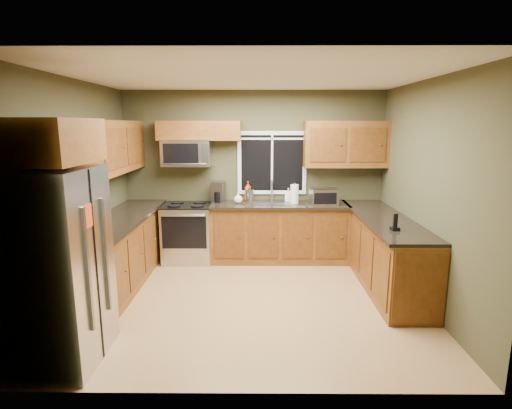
{
  "coord_description": "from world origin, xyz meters",
  "views": [
    {
      "loc": [
        0.09,
        -4.7,
        2.17
      ],
      "look_at": [
        0.05,
        0.35,
        1.15
      ],
      "focal_mm": 28.0,
      "sensor_mm": 36.0,
      "label": 1
    }
  ],
  "objects_px": {
    "cordless_phone": "(395,225)",
    "microwave": "(187,153)",
    "toaster_oven": "(324,197)",
    "refrigerator": "(57,267)",
    "range": "(188,232)",
    "kettle": "(250,195)",
    "soap_bottle_c": "(238,198)",
    "soap_bottle_a": "(248,191)",
    "paper_towel_roll": "(294,194)",
    "soap_bottle_b": "(288,195)",
    "coffee_maker": "(218,192)"
  },
  "relations": [
    {
      "from": "cordless_phone",
      "to": "microwave",
      "type": "bearing_deg",
      "value": 147.49
    },
    {
      "from": "microwave",
      "to": "toaster_oven",
      "type": "distance_m",
      "value": 2.25
    },
    {
      "from": "refrigerator",
      "to": "cordless_phone",
      "type": "distance_m",
      "value": 3.62
    },
    {
      "from": "range",
      "to": "kettle",
      "type": "xyz_separation_m",
      "value": [
        0.99,
        0.18,
        0.58
      ]
    },
    {
      "from": "soap_bottle_c",
      "to": "refrigerator",
      "type": "bearing_deg",
      "value": -118.14
    },
    {
      "from": "kettle",
      "to": "soap_bottle_a",
      "type": "bearing_deg",
      "value": 121.49
    },
    {
      "from": "microwave",
      "to": "paper_towel_roll",
      "type": "height_order",
      "value": "microwave"
    },
    {
      "from": "refrigerator",
      "to": "soap_bottle_b",
      "type": "height_order",
      "value": "refrigerator"
    },
    {
      "from": "coffee_maker",
      "to": "soap_bottle_c",
      "type": "xyz_separation_m",
      "value": [
        0.33,
        -0.14,
        -0.06
      ]
    },
    {
      "from": "microwave",
      "to": "soap_bottle_a",
      "type": "xyz_separation_m",
      "value": [
        0.96,
        0.09,
        -0.63
      ]
    },
    {
      "from": "coffee_maker",
      "to": "microwave",
      "type": "bearing_deg",
      "value": -176.17
    },
    {
      "from": "microwave",
      "to": "kettle",
      "type": "height_order",
      "value": "microwave"
    },
    {
      "from": "soap_bottle_b",
      "to": "cordless_phone",
      "type": "relative_size",
      "value": 1.02
    },
    {
      "from": "paper_towel_roll",
      "to": "soap_bottle_a",
      "type": "xyz_separation_m",
      "value": [
        -0.74,
        0.2,
        0.01
      ]
    },
    {
      "from": "refrigerator",
      "to": "microwave",
      "type": "distance_m",
      "value": 3.1
    },
    {
      "from": "refrigerator",
      "to": "soap_bottle_b",
      "type": "xyz_separation_m",
      "value": [
        2.31,
        3.0,
        0.14
      ]
    },
    {
      "from": "microwave",
      "to": "coffee_maker",
      "type": "height_order",
      "value": "microwave"
    },
    {
      "from": "microwave",
      "to": "soap_bottle_b",
      "type": "height_order",
      "value": "microwave"
    },
    {
      "from": "soap_bottle_c",
      "to": "cordless_phone",
      "type": "height_order",
      "value": "cordless_phone"
    },
    {
      "from": "paper_towel_roll",
      "to": "soap_bottle_b",
      "type": "distance_m",
      "value": 0.22
    },
    {
      "from": "soap_bottle_a",
      "to": "coffee_maker",
      "type": "bearing_deg",
      "value": -172.64
    },
    {
      "from": "coffee_maker",
      "to": "soap_bottle_b",
      "type": "xyz_separation_m",
      "value": [
        1.14,
        0.06,
        -0.05
      ]
    },
    {
      "from": "refrigerator",
      "to": "kettle",
      "type": "relative_size",
      "value": 7.47
    },
    {
      "from": "refrigerator",
      "to": "soap_bottle_a",
      "type": "distance_m",
      "value": 3.43
    },
    {
      "from": "paper_towel_roll",
      "to": "soap_bottle_b",
      "type": "xyz_separation_m",
      "value": [
        -0.08,
        0.2,
        -0.04
      ]
    },
    {
      "from": "refrigerator",
      "to": "range",
      "type": "bearing_deg",
      "value": 76.03
    },
    {
      "from": "range",
      "to": "soap_bottle_c",
      "type": "bearing_deg",
      "value": 2.15
    },
    {
      "from": "kettle",
      "to": "soap_bottle_a",
      "type": "distance_m",
      "value": 0.08
    },
    {
      "from": "soap_bottle_c",
      "to": "range",
      "type": "bearing_deg",
      "value": -177.85
    },
    {
      "from": "kettle",
      "to": "soap_bottle_a",
      "type": "height_order",
      "value": "soap_bottle_a"
    },
    {
      "from": "toaster_oven",
      "to": "paper_towel_roll",
      "type": "xyz_separation_m",
      "value": [
        -0.44,
        0.13,
        0.02
      ]
    },
    {
      "from": "microwave",
      "to": "toaster_oven",
      "type": "xyz_separation_m",
      "value": [
        2.14,
        -0.23,
        -0.66
      ]
    },
    {
      "from": "coffee_maker",
      "to": "soap_bottle_a",
      "type": "bearing_deg",
      "value": 7.36
    },
    {
      "from": "cordless_phone",
      "to": "soap_bottle_b",
      "type": "bearing_deg",
      "value": 121.36
    },
    {
      "from": "refrigerator",
      "to": "soap_bottle_b",
      "type": "distance_m",
      "value": 3.79
    },
    {
      "from": "paper_towel_roll",
      "to": "soap_bottle_c",
      "type": "distance_m",
      "value": 0.89
    },
    {
      "from": "refrigerator",
      "to": "microwave",
      "type": "relative_size",
      "value": 2.37
    },
    {
      "from": "coffee_maker",
      "to": "soap_bottle_c",
      "type": "bearing_deg",
      "value": -22.77
    },
    {
      "from": "coffee_maker",
      "to": "paper_towel_roll",
      "type": "xyz_separation_m",
      "value": [
        1.22,
        -0.13,
        -0.0
      ]
    },
    {
      "from": "coffee_maker",
      "to": "cordless_phone",
      "type": "height_order",
      "value": "coffee_maker"
    },
    {
      "from": "refrigerator",
      "to": "microwave",
      "type": "xyz_separation_m",
      "value": [
        0.69,
        2.91,
        0.83
      ]
    },
    {
      "from": "soap_bottle_c",
      "to": "soap_bottle_b",
      "type": "bearing_deg",
      "value": 13.86
    },
    {
      "from": "cordless_phone",
      "to": "refrigerator",
      "type": "bearing_deg",
      "value": -161.34
    },
    {
      "from": "paper_towel_roll",
      "to": "cordless_phone",
      "type": "relative_size",
      "value": 1.62
    },
    {
      "from": "range",
      "to": "toaster_oven",
      "type": "distance_m",
      "value": 2.23
    },
    {
      "from": "cordless_phone",
      "to": "coffee_maker",
      "type": "bearing_deg",
      "value": 141.8
    },
    {
      "from": "refrigerator",
      "to": "kettle",
      "type": "xyz_separation_m",
      "value": [
        1.68,
        2.95,
        0.15
      ]
    },
    {
      "from": "soap_bottle_a",
      "to": "range",
      "type": "bearing_deg",
      "value": -166.51
    },
    {
      "from": "refrigerator",
      "to": "soap_bottle_b",
      "type": "bearing_deg",
      "value": 52.43
    },
    {
      "from": "soap_bottle_b",
      "to": "coffee_maker",
      "type": "bearing_deg",
      "value": -176.88
    }
  ]
}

